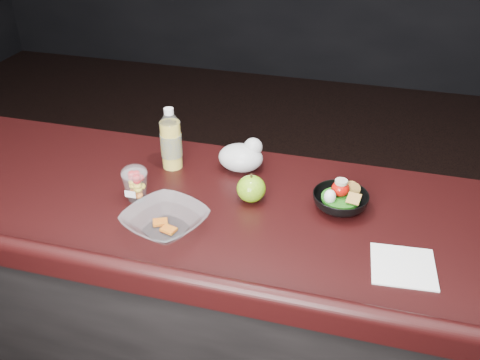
# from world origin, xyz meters

# --- Properties ---
(counter) EXTENTS (4.06, 0.71, 1.02)m
(counter) POSITION_xyz_m (0.00, 0.30, 0.51)
(counter) COLOR black
(counter) RESTS_ON ground
(lemonade_bottle) EXTENTS (0.07, 0.07, 0.21)m
(lemonade_bottle) POSITION_xyz_m (-0.24, 0.47, 1.11)
(lemonade_bottle) COLOR yellow
(lemonade_bottle) RESTS_ON counter
(fruit_cup) EXTENTS (0.08, 0.08, 0.11)m
(fruit_cup) POSITION_xyz_m (-0.27, 0.27, 1.08)
(fruit_cup) COLOR white
(fruit_cup) RESTS_ON counter
(green_apple) EXTENTS (0.09, 0.09, 0.09)m
(green_apple) POSITION_xyz_m (0.07, 0.35, 1.06)
(green_apple) COLOR #4F890F
(green_apple) RESTS_ON counter
(plastic_bag) EXTENTS (0.15, 0.12, 0.11)m
(plastic_bag) POSITION_xyz_m (-0.01, 0.52, 1.07)
(plastic_bag) COLOR silver
(plastic_bag) RESTS_ON counter
(snack_bowl) EXTENTS (0.19, 0.19, 0.09)m
(snack_bowl) POSITION_xyz_m (0.33, 0.38, 1.05)
(snack_bowl) COLOR black
(snack_bowl) RESTS_ON counter
(takeout_bowl) EXTENTS (0.28, 0.28, 0.05)m
(takeout_bowl) POSITION_xyz_m (-0.13, 0.15, 1.05)
(takeout_bowl) COLOR silver
(takeout_bowl) RESTS_ON counter
(paper_napkin) EXTENTS (0.17, 0.17, 0.00)m
(paper_napkin) POSITION_xyz_m (0.51, 0.16, 1.02)
(paper_napkin) COLOR white
(paper_napkin) RESTS_ON counter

